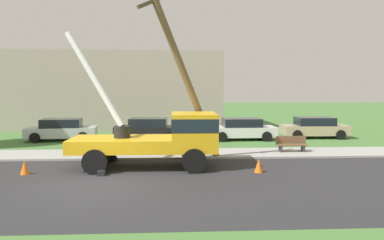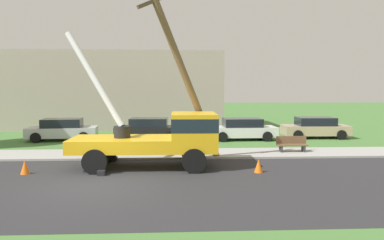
{
  "view_description": "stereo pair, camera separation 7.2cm",
  "coord_description": "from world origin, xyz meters",
  "px_view_note": "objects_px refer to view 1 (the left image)",
  "views": [
    {
      "loc": [
        2.69,
        -13.06,
        3.44
      ],
      "look_at": [
        3.56,
        3.08,
        2.03
      ],
      "focal_mm": 34.71,
      "sensor_mm": 36.0,
      "label": 1
    },
    {
      "loc": [
        2.76,
        -13.06,
        3.44
      ],
      "look_at": [
        3.56,
        3.08,
        2.03
      ],
      "focal_mm": 34.71,
      "sensor_mm": 36.0,
      "label": 2
    }
  ],
  "objects_px": {
    "leaning_utility_pole": "(183,71)",
    "parked_sedan_tan": "(314,128)",
    "utility_truck": "(164,135)",
    "traffic_cone_ahead": "(259,166)",
    "parked_sedan_black": "(148,129)",
    "parked_sedan_silver": "(62,130)",
    "parked_sedan_white": "(242,129)",
    "park_bench": "(291,145)",
    "traffic_cone_behind": "(25,167)"
  },
  "relations": [
    {
      "from": "traffic_cone_ahead",
      "to": "parked_sedan_black",
      "type": "distance_m",
      "value": 11.23
    },
    {
      "from": "parked_sedan_silver",
      "to": "park_bench",
      "type": "xyz_separation_m",
      "value": [
        13.47,
        -5.53,
        -0.25
      ]
    },
    {
      "from": "parked_sedan_black",
      "to": "parked_sedan_white",
      "type": "bearing_deg",
      "value": -4.63
    },
    {
      "from": "parked_sedan_white",
      "to": "utility_truck",
      "type": "bearing_deg",
      "value": -121.03
    },
    {
      "from": "parked_sedan_black",
      "to": "park_bench",
      "type": "distance_m",
      "value": 9.71
    },
    {
      "from": "leaning_utility_pole",
      "to": "traffic_cone_behind",
      "type": "relative_size",
      "value": 14.74
    },
    {
      "from": "traffic_cone_behind",
      "to": "parked_sedan_silver",
      "type": "relative_size",
      "value": 0.12
    },
    {
      "from": "traffic_cone_ahead",
      "to": "park_bench",
      "type": "xyz_separation_m",
      "value": [
        2.74,
        4.27,
        0.18
      ]
    },
    {
      "from": "parked_sedan_white",
      "to": "traffic_cone_behind",
      "type": "bearing_deg",
      "value": -138.37
    },
    {
      "from": "traffic_cone_behind",
      "to": "leaning_utility_pole",
      "type": "bearing_deg",
      "value": 17.71
    },
    {
      "from": "leaning_utility_pole",
      "to": "parked_sedan_black",
      "type": "relative_size",
      "value": 1.85
    },
    {
      "from": "leaning_utility_pole",
      "to": "parked_sedan_tan",
      "type": "distance_m",
      "value": 12.69
    },
    {
      "from": "leaning_utility_pole",
      "to": "parked_sedan_white",
      "type": "bearing_deg",
      "value": 60.58
    },
    {
      "from": "leaning_utility_pole",
      "to": "park_bench",
      "type": "distance_m",
      "value": 7.16
    },
    {
      "from": "traffic_cone_ahead",
      "to": "parked_sedan_silver",
      "type": "height_order",
      "value": "parked_sedan_silver"
    },
    {
      "from": "parked_sedan_silver",
      "to": "parked_sedan_tan",
      "type": "height_order",
      "value": "same"
    },
    {
      "from": "parked_sedan_white",
      "to": "parked_sedan_tan",
      "type": "height_order",
      "value": "same"
    },
    {
      "from": "park_bench",
      "to": "leaning_utility_pole",
      "type": "bearing_deg",
      "value": -160.46
    },
    {
      "from": "utility_truck",
      "to": "traffic_cone_ahead",
      "type": "distance_m",
      "value": 4.23
    },
    {
      "from": "utility_truck",
      "to": "parked_sedan_silver",
      "type": "height_order",
      "value": "utility_truck"
    },
    {
      "from": "utility_truck",
      "to": "traffic_cone_behind",
      "type": "bearing_deg",
      "value": -169.11
    },
    {
      "from": "leaning_utility_pole",
      "to": "parked_sedan_black",
      "type": "bearing_deg",
      "value": 104.97
    },
    {
      "from": "leaning_utility_pole",
      "to": "parked_sedan_white",
      "type": "distance_m",
      "value": 9.05
    },
    {
      "from": "parked_sedan_black",
      "to": "parked_sedan_silver",
      "type": "bearing_deg",
      "value": -177.99
    },
    {
      "from": "utility_truck",
      "to": "park_bench",
      "type": "xyz_separation_m",
      "value": [
        6.62,
        3.02,
        -0.95
      ]
    },
    {
      "from": "park_bench",
      "to": "parked_sedan_silver",
      "type": "bearing_deg",
      "value": 157.67
    },
    {
      "from": "parked_sedan_white",
      "to": "parked_sedan_tan",
      "type": "distance_m",
      "value": 5.21
    },
    {
      "from": "utility_truck",
      "to": "parked_sedan_tan",
      "type": "xyz_separation_m",
      "value": [
        10.14,
        8.91,
        -0.7
      ]
    },
    {
      "from": "parked_sedan_silver",
      "to": "parked_sedan_tan",
      "type": "distance_m",
      "value": 16.99
    },
    {
      "from": "leaning_utility_pole",
      "to": "traffic_cone_ahead",
      "type": "bearing_deg",
      "value": -36.44
    },
    {
      "from": "traffic_cone_ahead",
      "to": "park_bench",
      "type": "distance_m",
      "value": 5.08
    },
    {
      "from": "parked_sedan_white",
      "to": "parked_sedan_tan",
      "type": "xyz_separation_m",
      "value": [
        5.17,
        0.66,
        0.0
      ]
    },
    {
      "from": "parked_sedan_tan",
      "to": "park_bench",
      "type": "bearing_deg",
      "value": -120.84
    },
    {
      "from": "parked_sedan_black",
      "to": "parked_sedan_tan",
      "type": "relative_size",
      "value": 1.0
    },
    {
      "from": "traffic_cone_ahead",
      "to": "park_bench",
      "type": "relative_size",
      "value": 0.35
    },
    {
      "from": "leaning_utility_pole",
      "to": "park_bench",
      "type": "xyz_separation_m",
      "value": [
        5.76,
        2.04,
        -3.74
      ]
    },
    {
      "from": "parked_sedan_white",
      "to": "park_bench",
      "type": "bearing_deg",
      "value": -72.43
    },
    {
      "from": "utility_truck",
      "to": "traffic_cone_ahead",
      "type": "xyz_separation_m",
      "value": [
        3.88,
        -1.25,
        -1.13
      ]
    },
    {
      "from": "leaning_utility_pole",
      "to": "park_bench",
      "type": "height_order",
      "value": "leaning_utility_pole"
    },
    {
      "from": "parked_sedan_tan",
      "to": "traffic_cone_ahead",
      "type": "bearing_deg",
      "value": -121.65
    },
    {
      "from": "traffic_cone_behind",
      "to": "parked_sedan_tan",
      "type": "height_order",
      "value": "parked_sedan_tan"
    },
    {
      "from": "parked_sedan_silver",
      "to": "parked_sedan_black",
      "type": "relative_size",
      "value": 1.02
    },
    {
      "from": "utility_truck",
      "to": "parked_sedan_tan",
      "type": "distance_m",
      "value": 13.51
    },
    {
      "from": "parked_sedan_black",
      "to": "parked_sedan_white",
      "type": "xyz_separation_m",
      "value": [
        6.18,
        -0.5,
        0.0
      ]
    },
    {
      "from": "leaning_utility_pole",
      "to": "park_bench",
      "type": "relative_size",
      "value": 5.16
    },
    {
      "from": "traffic_cone_ahead",
      "to": "parked_sedan_silver",
      "type": "relative_size",
      "value": 0.12
    },
    {
      "from": "parked_sedan_black",
      "to": "utility_truck",
      "type": "bearing_deg",
      "value": -82.08
    },
    {
      "from": "parked_sedan_black",
      "to": "parked_sedan_tan",
      "type": "bearing_deg",
      "value": 0.8
    },
    {
      "from": "parked_sedan_black",
      "to": "traffic_cone_ahead",
      "type": "bearing_deg",
      "value": -63.01
    },
    {
      "from": "leaning_utility_pole",
      "to": "park_bench",
      "type": "bearing_deg",
      "value": 19.54
    }
  ]
}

